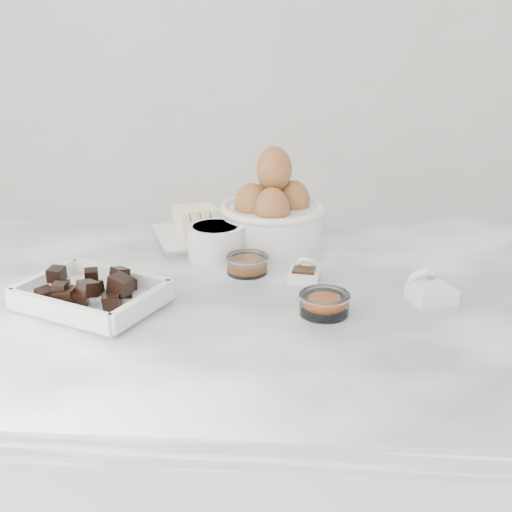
{
  "coord_description": "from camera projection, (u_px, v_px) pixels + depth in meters",
  "views": [
    {
      "loc": [
        0.09,
        -1.01,
        1.37
      ],
      "look_at": [
        0.02,
        0.03,
        0.98
      ],
      "focal_mm": 50.0,
      "sensor_mm": 36.0,
      "label": 1
    }
  ],
  "objects": [
    {
      "name": "marble_slab",
      "position": [
        242.0,
        299.0,
        1.11
      ],
      "size": [
        1.2,
        0.8,
        0.04
      ],
      "primitive_type": "cube",
      "color": "white",
      "rests_on": "cabinet"
    },
    {
      "name": "zest_bowl",
      "position": [
        324.0,
        303.0,
        1.0
      ],
      "size": [
        0.07,
        0.07,
        0.03
      ],
      "color": "white",
      "rests_on": "marble_slab"
    },
    {
      "name": "honey_bowl",
      "position": [
        247.0,
        264.0,
        1.15
      ],
      "size": [
        0.07,
        0.07,
        0.03
      ],
      "color": "white",
      "rests_on": "marble_slab"
    },
    {
      "name": "chocolate_dish",
      "position": [
        91.0,
        292.0,
        1.03
      ],
      "size": [
        0.24,
        0.22,
        0.05
      ],
      "color": "white",
      "rests_on": "marble_slab"
    },
    {
      "name": "sugar_ramekin",
      "position": [
        216.0,
        241.0,
        1.21
      ],
      "size": [
        0.1,
        0.1,
        0.06
      ],
      "color": "white",
      "rests_on": "marble_slab"
    },
    {
      "name": "salt_spoon",
      "position": [
        429.0,
        290.0,
        1.05
      ],
      "size": [
        0.08,
        0.09,
        0.05
      ],
      "color": "white",
      "rests_on": "marble_slab"
    },
    {
      "name": "vanilla_spoon",
      "position": [
        305.0,
        273.0,
        1.12
      ],
      "size": [
        0.05,
        0.06,
        0.04
      ],
      "color": "white",
      "rests_on": "marble_slab"
    },
    {
      "name": "egg_bowl",
      "position": [
        272.0,
        214.0,
        1.26
      ],
      "size": [
        0.19,
        0.19,
        0.18
      ],
      "color": "white",
      "rests_on": "marble_slab"
    },
    {
      "name": "butter_plate",
      "position": [
        199.0,
        229.0,
        1.3
      ],
      "size": [
        0.2,
        0.2,
        0.06
      ],
      "color": "white",
      "rests_on": "marble_slab"
    }
  ]
}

